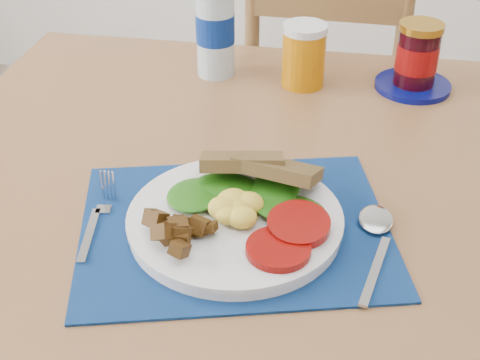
# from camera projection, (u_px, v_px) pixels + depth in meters

# --- Properties ---
(table) EXTENTS (1.40, 0.90, 0.75)m
(table) POSITION_uv_depth(u_px,v_px,m) (352.00, 212.00, 1.08)
(table) COLOR brown
(table) RESTS_ON ground
(chair_far) EXTENTS (0.40, 0.38, 1.05)m
(chair_far) POSITION_uv_depth(u_px,v_px,m) (323.00, 102.00, 1.67)
(chair_far) COLOR brown
(chair_far) RESTS_ON ground
(placemat) EXTENTS (0.49, 0.42, 0.00)m
(placemat) POSITION_uv_depth(u_px,v_px,m) (235.00, 228.00, 0.91)
(placemat) COLOR black
(placemat) RESTS_ON table
(breakfast_plate) EXTENTS (0.29, 0.29, 0.07)m
(breakfast_plate) POSITION_uv_depth(u_px,v_px,m) (230.00, 216.00, 0.89)
(breakfast_plate) COLOR silver
(breakfast_plate) RESTS_ON placemat
(fork) EXTENTS (0.03, 0.16, 0.00)m
(fork) POSITION_uv_depth(u_px,v_px,m) (98.00, 219.00, 0.92)
(fork) COLOR #B2B5BA
(fork) RESTS_ON placemat
(spoon) EXTENTS (0.05, 0.20, 0.01)m
(spoon) POSITION_uv_depth(u_px,v_px,m) (375.00, 234.00, 0.89)
(spoon) COLOR #B2B5BA
(spoon) RESTS_ON placemat
(water_bottle) EXTENTS (0.07, 0.07, 0.25)m
(water_bottle) POSITION_uv_depth(u_px,v_px,m) (215.00, 19.00, 1.26)
(water_bottle) COLOR #ADBFCC
(water_bottle) RESTS_ON table
(juice_glass) EXTENTS (0.08, 0.08, 0.11)m
(juice_glass) POSITION_uv_depth(u_px,v_px,m) (304.00, 57.00, 1.25)
(juice_glass) COLOR #B86904
(juice_glass) RESTS_ON table
(jam_on_saucer) EXTENTS (0.14, 0.14, 0.13)m
(jam_on_saucer) POSITION_uv_depth(u_px,v_px,m) (417.00, 60.00, 1.23)
(jam_on_saucer) COLOR #050B5A
(jam_on_saucer) RESTS_ON table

